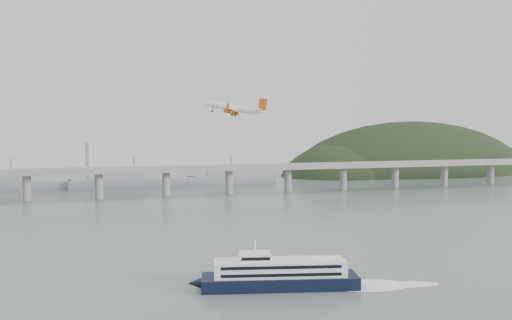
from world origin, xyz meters
name	(u,v)px	position (x,y,z in m)	size (l,w,h in m)	color
ground	(291,250)	(0.00, 0.00, 0.00)	(900.00, 900.00, 0.00)	#576562
bridge	(203,172)	(-1.15, 200.00, 17.65)	(800.00, 22.00, 23.90)	gray
headland	(423,189)	(285.18, 331.75, -19.34)	(365.00, 155.00, 156.00)	black
distant_fleet	(4,184)	(-155.36, 265.08, 6.22)	(453.00, 60.90, 40.00)	gray
ferry	(280,275)	(-22.87, -51.23, 4.38)	(84.87, 27.92, 16.16)	black
airliner	(235,108)	(-1.93, 93.41, 64.43)	(36.02, 33.83, 10.79)	white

